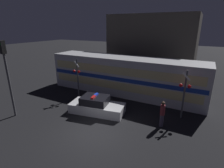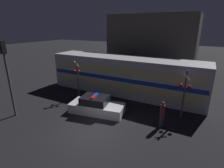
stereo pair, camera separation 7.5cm
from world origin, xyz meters
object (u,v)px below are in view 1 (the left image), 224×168
(pedestrian, at_px, (162,114))
(crossing_signal_near, at_px, (184,91))
(police_car, at_px, (97,106))
(traffic_light_corner, at_px, (6,69))
(train, at_px, (124,75))

(pedestrian, bearing_deg, crossing_signal_near, 60.74)
(police_car, relative_size, traffic_light_corner, 0.80)
(train, bearing_deg, crossing_signal_near, -24.89)
(train, bearing_deg, traffic_light_corner, -122.25)
(crossing_signal_near, bearing_deg, traffic_light_corner, -153.60)
(train, xyz_separation_m, traffic_light_corner, (-5.25, -8.33, 1.85))
(pedestrian, bearing_deg, traffic_light_corner, -159.92)
(train, xyz_separation_m, pedestrian, (4.92, -4.61, -0.88))
(pedestrian, xyz_separation_m, crossing_signal_near, (1.03, 1.84, 1.16))
(crossing_signal_near, relative_size, traffic_light_corner, 0.65)
(pedestrian, height_order, crossing_signal_near, crossing_signal_near)
(train, relative_size, police_car, 3.44)
(train, bearing_deg, police_car, -90.79)
(pedestrian, distance_m, crossing_signal_near, 2.41)
(pedestrian, relative_size, crossing_signal_near, 0.50)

